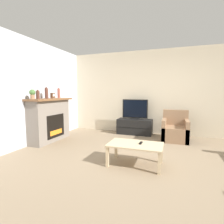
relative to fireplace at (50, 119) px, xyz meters
name	(u,v)px	position (x,y,z in m)	size (l,w,h in m)	color
ground_plane	(149,161)	(2.81, -0.57, -0.60)	(24.00, 24.00, 0.00)	#89755B
wall_back	(160,92)	(2.81, 1.87, 0.75)	(12.00, 0.06, 2.70)	beige
wall_left	(25,92)	(-0.23, -0.57, 0.75)	(0.06, 12.00, 2.70)	silver
fireplace	(50,119)	(0.00, 0.00, 0.00)	(0.52, 1.42, 1.19)	slate
mantel_vase_left	(38,95)	(0.02, -0.43, 0.69)	(0.09, 0.09, 0.23)	#512D23
mantel_vase_centre_left	(46,93)	(0.02, -0.11, 0.73)	(0.09, 0.09, 0.30)	#512D23
mantel_vase_right	(59,93)	(0.02, 0.43, 0.73)	(0.08, 0.08, 0.30)	#994C3D
mantel_clock	(53,96)	(0.02, 0.14, 0.66)	(0.08, 0.11, 0.15)	brown
potted_plant	(32,94)	(0.02, -0.60, 0.72)	(0.14, 0.14, 0.23)	#936B4C
tv_stand	(135,127)	(2.06, 1.57, -0.36)	(1.11, 0.46, 0.49)	black
tv	(135,110)	(2.06, 1.57, 0.19)	(0.81, 0.18, 0.64)	black
armchair	(175,131)	(3.30, 1.22, -0.32)	(0.70, 0.76, 0.84)	#937051
coffee_table	(135,146)	(2.59, -0.83, -0.25)	(0.99, 0.59, 0.40)	#CCB289
remote	(141,143)	(2.68, -0.78, -0.19)	(0.04, 0.15, 0.02)	black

